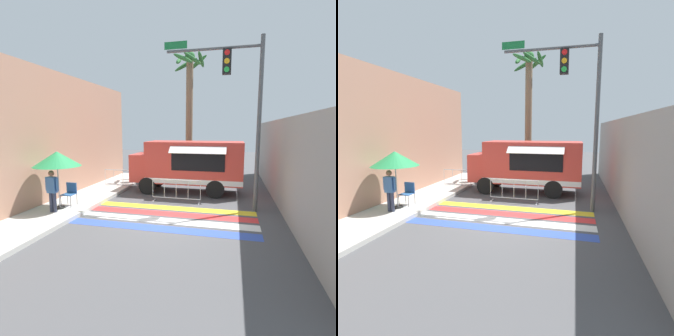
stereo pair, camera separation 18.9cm
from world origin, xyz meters
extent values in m
plane|color=#4C4C4F|center=(0.00, 0.00, 0.00)|extent=(60.00, 60.00, 0.00)
cube|color=#B7B5AD|center=(-5.35, 0.00, 0.08)|extent=(4.40, 16.00, 0.15)
cube|color=tan|center=(-5.37, 0.00, 2.84)|extent=(0.25, 16.00, 5.68)
cube|color=gray|center=(4.22, 3.00, 1.81)|extent=(0.20, 16.00, 3.62)
cube|color=#334FB2|center=(0.00, -1.17, 0.00)|extent=(6.40, 0.56, 0.01)
cube|color=white|center=(0.00, -0.41, 0.00)|extent=(6.40, 0.56, 0.01)
cube|color=red|center=(0.00, 0.35, 0.00)|extent=(6.40, 0.56, 0.01)
cube|color=yellow|center=(0.00, 1.11, 0.00)|extent=(6.40, 0.56, 0.01)
cube|color=#D13D33|center=(0.40, 4.03, 1.57)|extent=(4.70, 2.01, 2.04)
cube|color=#D13D33|center=(-1.95, 4.03, 1.24)|extent=(1.66, 1.85, 1.38)
cube|color=#1E232D|center=(-2.73, 4.03, 1.59)|extent=(0.06, 1.61, 0.52)
cube|color=black|center=(0.67, 3.01, 1.73)|extent=(2.49, 0.03, 0.92)
cube|color=white|center=(0.67, 2.80, 2.26)|extent=(2.59, 0.43, 0.31)
cube|color=white|center=(0.40, 3.02, 0.73)|extent=(4.70, 0.01, 0.24)
cylinder|color=black|center=(-1.81, 3.10, 0.43)|extent=(0.85, 0.22, 0.85)
cylinder|color=black|center=(-1.81, 4.95, 0.43)|extent=(0.85, 0.22, 0.85)
cylinder|color=black|center=(1.50, 3.10, 0.43)|extent=(0.85, 0.22, 0.85)
cylinder|color=black|center=(1.50, 4.95, 0.43)|extent=(0.85, 0.22, 0.85)
cylinder|color=#515456|center=(3.16, 1.54, 3.29)|extent=(0.16, 0.16, 6.57)
cylinder|color=#515456|center=(1.38, 1.54, 6.20)|extent=(3.57, 0.11, 0.11)
cube|color=black|center=(1.91, 1.51, 5.69)|extent=(0.32, 0.28, 0.90)
cylinder|color=red|center=(1.91, 1.37, 5.99)|extent=(0.20, 0.02, 0.20)
cylinder|color=#F2A519|center=(1.91, 1.37, 5.69)|extent=(0.20, 0.02, 0.20)
cylinder|color=green|center=(1.91, 1.37, 5.39)|extent=(0.20, 0.02, 0.20)
cube|color=#197238|center=(-0.06, 1.52, 6.42)|extent=(0.90, 0.02, 0.28)
cylinder|color=black|center=(-4.21, -0.43, 0.18)|extent=(0.36, 0.36, 0.06)
cylinder|color=#B2B2B7|center=(-4.21, -0.43, 1.26)|extent=(0.04, 0.04, 2.22)
cone|color=#268C4C|center=(-4.21, -0.43, 2.08)|extent=(1.77, 1.77, 0.57)
cylinder|color=#4C4C51|center=(-4.30, -0.24, 0.37)|extent=(0.02, 0.02, 0.45)
cylinder|color=#4C4C51|center=(-3.87, -0.24, 0.37)|extent=(0.02, 0.02, 0.45)
cylinder|color=#4C4C51|center=(-4.30, 0.20, 0.37)|extent=(0.02, 0.02, 0.45)
cylinder|color=#4C4C51|center=(-3.87, 0.20, 0.37)|extent=(0.02, 0.02, 0.45)
cube|color=#2D5999|center=(-4.08, -0.02, 0.61)|extent=(0.46, 0.46, 0.03)
cube|color=#2D5999|center=(-4.08, 0.19, 0.84)|extent=(0.46, 0.03, 0.42)
cylinder|color=#2D3347|center=(-4.23, -0.89, 0.52)|extent=(0.13, 0.13, 0.73)
cylinder|color=#2D3347|center=(-4.08, -0.89, 0.52)|extent=(0.13, 0.13, 0.73)
cube|color=#33598C|center=(-4.15, -0.89, 1.18)|extent=(0.34, 0.20, 0.59)
cylinder|color=#33598C|center=(-4.37, -0.89, 1.21)|extent=(0.09, 0.09, 0.50)
cylinder|color=#33598C|center=(-3.93, -0.89, 1.21)|extent=(0.09, 0.09, 0.50)
sphere|color=brown|center=(-4.15, -0.89, 1.61)|extent=(0.21, 0.21, 0.21)
cylinder|color=#B7BABF|center=(-0.12, 2.01, 1.00)|extent=(2.14, 0.04, 0.04)
cylinder|color=#B7BABF|center=(-0.12, 2.01, 0.18)|extent=(2.14, 0.04, 0.04)
cylinder|color=#B7BABF|center=(-1.19, 2.01, 0.59)|extent=(0.02, 0.02, 0.81)
cylinder|color=#B7BABF|center=(-0.66, 2.01, 0.59)|extent=(0.02, 0.02, 0.81)
cylinder|color=#B7BABF|center=(-0.12, 2.01, 0.59)|extent=(0.02, 0.02, 0.81)
cylinder|color=#B7BABF|center=(0.41, 2.01, 0.59)|extent=(0.02, 0.02, 0.81)
cylinder|color=#B7BABF|center=(0.95, 2.01, 0.59)|extent=(0.02, 0.02, 0.81)
cube|color=#B7BABF|center=(-1.14, 2.01, 0.01)|extent=(0.06, 0.44, 0.03)
cube|color=#B7BABF|center=(0.90, 2.01, 0.01)|extent=(0.06, 0.44, 0.03)
cylinder|color=#B7BABF|center=(-3.53, 4.06, 1.00)|extent=(2.12, 0.04, 0.04)
cylinder|color=#B7BABF|center=(-3.53, 4.06, 0.18)|extent=(2.12, 0.04, 0.04)
cylinder|color=#B7BABF|center=(-4.58, 4.06, 0.59)|extent=(0.02, 0.02, 0.81)
cylinder|color=#B7BABF|center=(-4.06, 4.06, 0.59)|extent=(0.02, 0.02, 0.81)
cylinder|color=#B7BABF|center=(-3.53, 4.06, 0.59)|extent=(0.02, 0.02, 0.81)
cylinder|color=#B7BABF|center=(-3.00, 4.06, 0.59)|extent=(0.02, 0.02, 0.81)
cylinder|color=#B7BABF|center=(-2.47, 4.06, 0.59)|extent=(0.02, 0.02, 0.81)
cube|color=#B7BABF|center=(-4.53, 4.06, 0.01)|extent=(0.06, 0.44, 0.03)
cube|color=#B7BABF|center=(-2.52, 4.06, 0.01)|extent=(0.06, 0.44, 0.03)
cylinder|color=#7A664C|center=(-0.45, 7.33, 3.68)|extent=(0.42, 0.42, 7.37)
sphere|color=#2D6B33|center=(-0.45, 7.33, 7.52)|extent=(0.60, 0.60, 0.60)
ellipsoid|color=#2D6B33|center=(0.24, 7.26, 7.29)|extent=(0.38, 1.36, 0.82)
ellipsoid|color=#2D6B33|center=(-0.10, 8.02, 7.27)|extent=(1.42, 0.88, 0.95)
ellipsoid|color=#2D6B33|center=(-0.82, 8.09, 7.25)|extent=(1.51, 0.91, 1.08)
ellipsoid|color=#2D6B33|center=(-1.12, 7.32, 7.31)|extent=(0.27, 1.34, 0.76)
ellipsoid|color=#2D6B33|center=(-0.76, 6.65, 7.28)|extent=(1.41, 0.82, 0.88)
ellipsoid|color=#2D6B33|center=(-0.19, 6.78, 7.26)|extent=(1.17, 0.71, 0.83)
camera|label=1|loc=(2.22, -8.98, 3.18)|focal=28.00mm
camera|label=2|loc=(2.41, -8.93, 3.18)|focal=28.00mm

